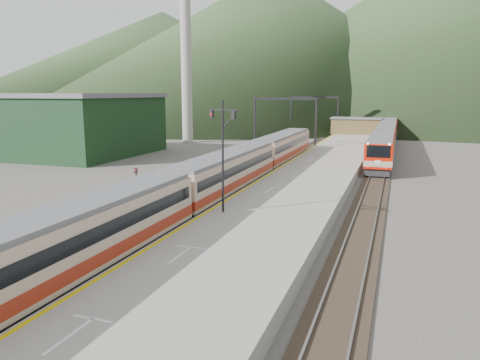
% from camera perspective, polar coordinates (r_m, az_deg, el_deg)
% --- Properties ---
extents(ground, '(400.00, 400.00, 0.00)m').
position_cam_1_polar(ground, '(20.69, -24.84, -15.07)').
color(ground, '#47423D').
rests_on(ground, ground).
extents(track_main, '(2.60, 200.00, 0.23)m').
position_cam_1_polar(track_main, '(55.55, 4.64, 1.67)').
color(track_main, black).
rests_on(track_main, ground).
extents(track_far, '(2.60, 200.00, 0.23)m').
position_cam_1_polar(track_far, '(56.96, -0.24, 1.92)').
color(track_far, black).
rests_on(track_far, ground).
extents(track_second, '(2.60, 200.00, 0.23)m').
position_cam_1_polar(track_second, '(53.95, 16.57, 1.00)').
color(track_second, black).
rests_on(track_second, ground).
extents(platform, '(8.00, 100.00, 1.00)m').
position_cam_1_polar(platform, '(52.45, 10.05, 1.49)').
color(platform, gray).
rests_on(platform, ground).
extents(gantry_near, '(9.55, 0.25, 8.00)m').
position_cam_1_polar(gantry_near, '(70.20, 5.47, 8.03)').
color(gantry_near, black).
rests_on(gantry_near, ground).
extents(gantry_far, '(9.55, 0.25, 8.00)m').
position_cam_1_polar(gantry_far, '(94.69, 9.02, 8.59)').
color(gantry_far, black).
rests_on(gantry_far, ground).
extents(warehouse, '(14.50, 20.50, 8.60)m').
position_cam_1_polar(warehouse, '(69.15, -18.12, 6.47)').
color(warehouse, black).
rests_on(warehouse, ground).
extents(smokestack, '(1.80, 1.80, 30.00)m').
position_cam_1_polar(smokestack, '(83.38, -6.59, 14.87)').
color(smokestack, '#9E998E').
rests_on(smokestack, ground).
extents(station_shed, '(9.40, 4.40, 3.10)m').
position_cam_1_polar(station_shed, '(91.77, 13.99, 6.46)').
color(station_shed, brown).
rests_on(station_shed, platform).
extents(hill_a, '(180.00, 180.00, 60.00)m').
position_cam_1_polar(hill_a, '(211.21, 4.23, 16.33)').
color(hill_a, '#303F23').
rests_on(hill_a, ground).
extents(hill_b, '(220.00, 220.00, 75.00)m').
position_cam_1_polar(hill_b, '(245.51, 23.56, 16.46)').
color(hill_b, '#303F23').
rests_on(hill_b, ground).
extents(hill_d, '(200.00, 200.00, 55.00)m').
position_cam_1_polar(hill_d, '(286.83, -9.24, 14.19)').
color(hill_d, '#303F23').
rests_on(hill_d, ground).
extents(main_train, '(2.85, 58.56, 3.48)m').
position_cam_1_polar(main_train, '(38.84, -1.63, 0.70)').
color(main_train, tan).
rests_on(main_train, track_main).
extents(second_train, '(2.82, 57.90, 3.44)m').
position_cam_1_polar(second_train, '(78.05, 17.42, 5.17)').
color(second_train, red).
rests_on(second_train, track_second).
extents(signal_mast, '(2.10, 0.85, 7.19)m').
position_cam_1_polar(signal_mast, '(29.70, -2.12, 4.29)').
color(signal_mast, black).
rests_on(signal_mast, platform).
extents(short_signal_b, '(0.27, 0.24, 2.27)m').
position_cam_1_polar(short_signal_b, '(41.98, -5.18, 0.70)').
color(short_signal_b, black).
rests_on(short_signal_b, ground).
extents(short_signal_c, '(0.22, 0.16, 2.27)m').
position_cam_1_polar(short_signal_c, '(41.18, -12.53, 0.30)').
color(short_signal_c, black).
rests_on(short_signal_c, ground).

